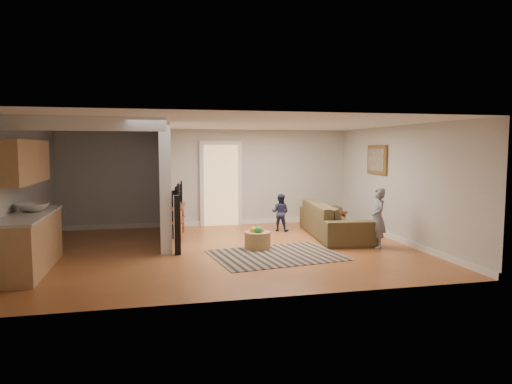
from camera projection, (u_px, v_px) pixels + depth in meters
ground at (228, 250)px, 9.07m from camera, size 7.50×7.50×0.00m
room_shell at (171, 176)px, 9.11m from camera, size 7.54×6.02×2.52m
area_rug at (277, 255)px, 8.60m from camera, size 2.59×2.06×0.01m
sofa at (334, 236)px, 10.47m from camera, size 1.32×2.76×0.78m
coffee_table at (324, 215)px, 11.60m from camera, size 1.20×0.95×0.62m
tv_console at (176, 208)px, 10.40m from camera, size 0.57×1.19×0.99m
speaker_left at (177, 225)px, 8.60m from camera, size 0.13×0.13×1.14m
speaker_right at (173, 215)px, 10.16m from camera, size 0.12×0.12×1.09m
toy_basket at (258, 239)px, 9.17m from camera, size 0.52×0.52×0.47m
child at (378, 248)px, 9.26m from camera, size 0.39×0.50×1.22m
toddler at (280, 231)px, 11.14m from camera, size 0.56×0.53×0.91m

